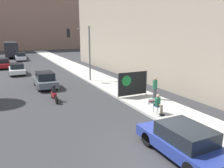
{
  "coord_description": "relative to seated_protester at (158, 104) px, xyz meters",
  "views": [
    {
      "loc": [
        -5.3,
        -6.7,
        4.94
      ],
      "look_at": [
        1.57,
        7.39,
        1.32
      ],
      "focal_mm": 35.0,
      "sensor_mm": 36.0,
      "label": 1
    }
  ],
  "objects": [
    {
      "name": "sidewalk_curb",
      "position": [
        0.98,
        11.56,
        -0.72
      ],
      "size": [
        3.21,
        90.0,
        0.15
      ],
      "primitive_type": "cube",
      "color": "#B7B2A8",
      "rests_on": "ground_plane"
    },
    {
      "name": "protest_banner",
      "position": [
        0.58,
        3.99,
        0.37
      ],
      "size": [
        2.62,
        0.06,
        1.92
      ],
      "color": "slate",
      "rests_on": "sidewalk_curb"
    },
    {
      "name": "ground_plane",
      "position": [
        -2.78,
        -3.44,
        -0.8
      ],
      "size": [
        160.0,
        160.0,
        0.0
      ],
      "primitive_type": "plane",
      "color": "#303033"
    },
    {
      "name": "car_on_road_far_lane",
      "position": [
        -5.55,
        34.24,
        -0.05
      ],
      "size": [
        1.74,
        4.12,
        1.52
      ],
      "color": "silver",
      "rests_on": "ground_plane"
    },
    {
      "name": "parked_car_curbside",
      "position": [
        -1.9,
        -4.09,
        -0.12
      ],
      "size": [
        1.81,
        4.15,
        1.35
      ],
      "color": "navy",
      "rests_on": "ground_plane"
    },
    {
      "name": "car_on_road_midblock",
      "position": [
        -6.96,
        19.27,
        -0.11
      ],
      "size": [
        1.75,
        4.49,
        1.38
      ],
      "color": "white",
      "rests_on": "ground_plane"
    },
    {
      "name": "seated_protester",
      "position": [
        0.0,
        0.0,
        0.0
      ],
      "size": [
        0.97,
        0.77,
        1.2
      ],
      "rotation": [
        0.0,
        0.0,
        -0.39
      ],
      "color": "#474C56",
      "rests_on": "sidewalk_curb"
    },
    {
      "name": "motorcycle_on_road",
      "position": [
        -5.09,
        5.94,
        -0.26
      ],
      "size": [
        0.28,
        2.2,
        1.27
      ],
      "color": "maroon",
      "rests_on": "ground_plane"
    },
    {
      "name": "city_bus_on_road",
      "position": [
        -6.9,
        43.07,
        1.05
      ],
      "size": [
        2.53,
        11.68,
        3.22
      ],
      "color": "#232328",
      "rests_on": "ground_plane"
    },
    {
      "name": "building_backdrop_far",
      "position": [
        -4.78,
        67.09,
        10.28
      ],
      "size": [
        52.0,
        12.0,
        22.15
      ],
      "color": "#936B56",
      "rests_on": "ground_plane"
    },
    {
      "name": "car_on_road_distant",
      "position": [
        -8.5,
        25.58,
        -0.08
      ],
      "size": [
        1.89,
        4.72,
        1.44
      ],
      "color": "maroon",
      "rests_on": "ground_plane"
    },
    {
      "name": "traffic_light_pole",
      "position": [
        -0.99,
        11.41,
        3.07
      ],
      "size": [
        2.29,
        2.05,
        5.57
      ],
      "color": "slate",
      "rests_on": "sidewalk_curb"
    },
    {
      "name": "jogger_on_sidewalk",
      "position": [
        1.68,
        2.59,
        0.19
      ],
      "size": [
        0.34,
        0.34,
        1.65
      ],
      "rotation": [
        0.0,
        0.0,
        3.23
      ],
      "color": "#424247",
      "rests_on": "sidewalk_curb"
    },
    {
      "name": "car_on_road_nearest",
      "position": [
        -4.96,
        10.56,
        -0.07
      ],
      "size": [
        1.71,
        4.11,
        1.48
      ],
      "color": "#565B60",
      "rests_on": "ground_plane"
    }
  ]
}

